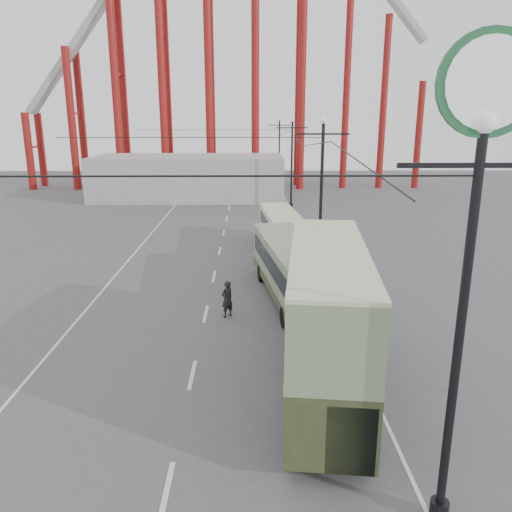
{
  "coord_description": "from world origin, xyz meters",
  "views": [
    {
      "loc": [
        1.14,
        -12.7,
        9.16
      ],
      "look_at": [
        1.45,
        9.7,
        3.0
      ],
      "focal_mm": 35.0,
      "sensor_mm": 36.0,
      "label": 1
    }
  ],
  "objects_px": {
    "lamp_post_near": "(477,188)",
    "double_decker_bus": "(327,315)",
    "pedestrian": "(227,299)",
    "single_decker_green": "(292,268)",
    "single_decker_cream": "(281,229)"
  },
  "relations": [
    {
      "from": "single_decker_green",
      "to": "pedestrian",
      "type": "relative_size",
      "value": 6.07
    },
    {
      "from": "lamp_post_near",
      "to": "single_decker_cream",
      "type": "bearing_deg",
      "value": 94.86
    },
    {
      "from": "double_decker_bus",
      "to": "pedestrian",
      "type": "relative_size",
      "value": 5.48
    },
    {
      "from": "single_decker_cream",
      "to": "pedestrian",
      "type": "xyz_separation_m",
      "value": [
        -3.38,
        -12.59,
        -0.65
      ]
    },
    {
      "from": "lamp_post_near",
      "to": "double_decker_bus",
      "type": "bearing_deg",
      "value": 108.46
    },
    {
      "from": "lamp_post_near",
      "to": "double_decker_bus",
      "type": "relative_size",
      "value": 1.1
    },
    {
      "from": "lamp_post_near",
      "to": "single_decker_cream",
      "type": "height_order",
      "value": "lamp_post_near"
    },
    {
      "from": "pedestrian",
      "to": "lamp_post_near",
      "type": "bearing_deg",
      "value": 72.11
    },
    {
      "from": "lamp_post_near",
      "to": "single_decker_cream",
      "type": "distance_m",
      "value": 26.11
    },
    {
      "from": "lamp_post_near",
      "to": "pedestrian",
      "type": "xyz_separation_m",
      "value": [
        -5.53,
        12.66,
        -6.97
      ]
    },
    {
      "from": "double_decker_bus",
      "to": "pedestrian",
      "type": "distance_m",
      "value": 8.1
    },
    {
      "from": "single_decker_green",
      "to": "lamp_post_near",
      "type": "bearing_deg",
      "value": -89.16
    },
    {
      "from": "double_decker_bus",
      "to": "single_decker_green",
      "type": "distance_m",
      "value": 9.42
    },
    {
      "from": "single_decker_cream",
      "to": "pedestrian",
      "type": "height_order",
      "value": "single_decker_cream"
    },
    {
      "from": "double_decker_bus",
      "to": "single_decker_green",
      "type": "bearing_deg",
      "value": 98.85
    }
  ]
}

